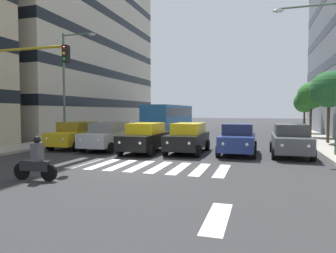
% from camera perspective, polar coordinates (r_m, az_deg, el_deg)
% --- Properties ---
extents(ground_plane, '(180.00, 180.00, 0.00)m').
position_cam_1_polar(ground_plane, '(13.49, -5.33, -7.44)').
color(ground_plane, '#2D2D30').
extents(building_right_block_0, '(11.09, 24.73, 29.64)m').
position_cam_1_polar(building_right_block_0, '(40.09, -17.92, 20.83)').
color(building_right_block_0, beige).
rests_on(building_right_block_0, ground_plane).
extents(crosswalk_markings, '(7.65, 2.80, 0.01)m').
position_cam_1_polar(crosswalk_markings, '(13.49, -5.33, -7.42)').
color(crosswalk_markings, silver).
rests_on(crosswalk_markings, ground_plane).
extents(lane_arrow_0, '(0.50, 2.20, 0.01)m').
position_cam_1_polar(lane_arrow_0, '(7.26, 9.29, -16.64)').
color(lane_arrow_0, silver).
rests_on(lane_arrow_0, ground_plane).
extents(car_0, '(2.02, 4.44, 1.72)m').
position_cam_1_polar(car_0, '(17.55, 22.10, -2.31)').
color(car_0, '#474C51').
rests_on(car_0, ground_plane).
extents(car_1, '(2.02, 4.44, 1.72)m').
position_cam_1_polar(car_1, '(17.40, 13.05, -2.21)').
color(car_1, navy).
rests_on(car_1, ground_plane).
extents(car_2, '(2.02, 4.44, 1.72)m').
position_cam_1_polar(car_2, '(17.52, 3.79, -2.11)').
color(car_2, black).
rests_on(car_2, ground_plane).
extents(car_3, '(2.02, 4.44, 1.72)m').
position_cam_1_polar(car_3, '(17.66, -4.30, -2.07)').
color(car_3, black).
rests_on(car_3, ground_plane).
extents(car_4, '(2.02, 4.44, 1.72)m').
position_cam_1_polar(car_4, '(19.24, -11.17, -1.70)').
color(car_4, '#B2B7BC').
rests_on(car_4, ground_plane).
extents(car_5, '(2.02, 4.44, 1.72)m').
position_cam_1_polar(car_5, '(20.59, -16.79, -1.47)').
color(car_5, gold).
rests_on(car_5, ground_plane).
extents(bus_behind_traffic, '(2.78, 10.50, 3.00)m').
position_cam_1_polar(bus_behind_traffic, '(31.62, 0.28, 1.94)').
color(bus_behind_traffic, '#286BAD').
rests_on(bus_behind_traffic, ground_plane).
extents(motorcycle_with_rider, '(1.70, 0.37, 1.57)m').
position_cam_1_polar(motorcycle_with_rider, '(11.58, -23.67, -6.18)').
color(motorcycle_with_rider, black).
rests_on(motorcycle_with_rider, ground_plane).
extents(traffic_light_gantry, '(4.87, 0.36, 5.50)m').
position_cam_1_polar(traffic_light_gantry, '(16.37, -27.97, 7.20)').
color(traffic_light_gantry, '#AD991E').
rests_on(traffic_light_gantry, ground_plane).
extents(street_lamp_left, '(3.33, 0.28, 7.91)m').
position_cam_1_polar(street_lamp_left, '(18.03, 27.85, 10.73)').
color(street_lamp_left, '#4C6B56').
rests_on(street_lamp_left, sidewalk_left).
extents(street_lamp_right, '(2.78, 0.28, 7.96)m').
position_cam_1_polar(street_lamp_right, '(23.66, -18.25, 8.90)').
color(street_lamp_right, '#4C6B56').
rests_on(street_lamp_right, sidewalk_right).
extents(street_tree_1, '(2.59, 2.59, 5.11)m').
position_cam_1_polar(street_tree_1, '(24.52, 28.11, 6.16)').
color(street_tree_1, '#513823').
rests_on(street_tree_1, sidewalk_left).
extents(street_tree_2, '(2.36, 2.36, 4.82)m').
position_cam_1_polar(street_tree_2, '(29.58, 25.40, 5.27)').
color(street_tree_2, '#513823').
rests_on(street_tree_2, sidewalk_left).
extents(street_tree_3, '(2.20, 2.20, 4.29)m').
position_cam_1_polar(street_tree_3, '(34.59, 24.38, 4.19)').
color(street_tree_3, '#513823').
rests_on(street_tree_3, sidewalk_left).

